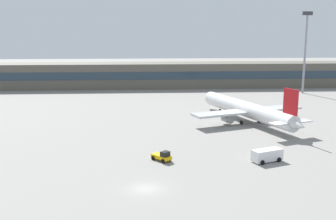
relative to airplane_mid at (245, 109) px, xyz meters
name	(u,v)px	position (x,y,z in m)	size (l,w,h in m)	color
ground_plane	(145,123)	(-23.67, 0.07, -3.03)	(400.00, 400.00, 0.00)	gray
terminal_building	(144,75)	(-23.67, 58.07, 1.47)	(159.06, 12.13, 9.00)	#5B564C
airplane_mid	(245,109)	(0.00, 0.00, 0.00)	(27.69, 38.68, 9.94)	silver
baggage_tug_yellow	(162,156)	(-20.83, -27.93, -2.23)	(3.52, 3.68, 1.75)	#F2B20C
service_van_white	(267,155)	(-3.51, -29.31, -1.92)	(5.57, 3.77, 2.08)	white
floodlight_tower_west	(305,47)	(29.83, 41.23, 12.49)	(3.20, 0.80, 26.96)	gray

